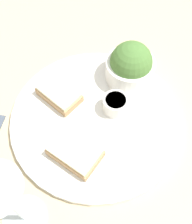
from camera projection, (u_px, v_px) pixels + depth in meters
ground_plane at (96, 120)px, 0.60m from camera, size 4.00×4.00×0.00m
dinner_plate at (96, 119)px, 0.59m from camera, size 0.36×0.36×0.01m
salad_bowl at (131, 66)px, 0.61m from camera, size 0.11×0.11×0.09m
sauce_ramekin at (115, 104)px, 0.58m from camera, size 0.05×0.05×0.03m
cheese_toast_near at (75, 152)px, 0.53m from camera, size 0.10×0.08×0.03m
cheese_toast_far at (59, 94)px, 0.60m from camera, size 0.10×0.08×0.03m
wine_glass at (4, 200)px, 0.38m from camera, size 0.08×0.08×0.18m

